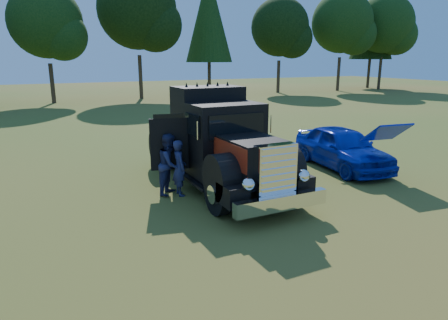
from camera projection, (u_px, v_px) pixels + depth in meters
ground at (282, 197)px, 11.43m from camera, size 120.00×120.00×0.00m
treeline at (107, 12)px, 33.75m from camera, size 72.55×24.04×13.84m
diamond_t_truck at (220, 146)px, 12.09m from camera, size 3.36×7.16×3.00m
hotrod_coupe at (342, 147)px, 14.29m from camera, size 2.33×4.57×1.89m
spectator_near at (179, 168)px, 11.40m from camera, size 0.41×0.60×1.62m
spectator_far at (170, 164)px, 11.50m from camera, size 1.08×1.09×1.78m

